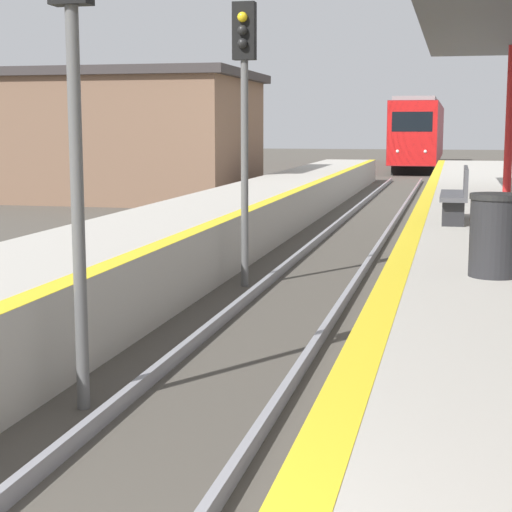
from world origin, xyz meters
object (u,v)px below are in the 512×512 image
train (420,134)px  bench (458,193)px  signal_mid (244,91)px  trash_bin (495,235)px  signal_near (72,61)px

train → bench: bearing=-86.9°
signal_mid → bench: signal_mid is taller
bench → signal_mid: bearing=-159.7°
bench → trash_bin: bearing=-86.1°
signal_near → bench: size_ratio=2.47×
signal_near → bench: 8.54m
train → signal_near: 50.13m
trash_bin → bench: size_ratio=0.48×
signal_mid → bench: size_ratio=2.47×
signal_mid → trash_bin: 5.87m
signal_near → trash_bin: signal_near is taller
train → trash_bin: size_ratio=24.98×
signal_near → signal_mid: size_ratio=1.00×
train → bench: train is taller
train → trash_bin: bearing=-86.8°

